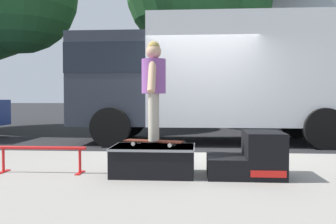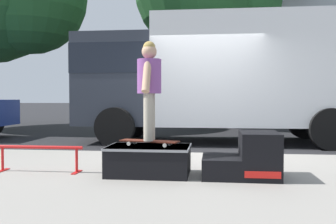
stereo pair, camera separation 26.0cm
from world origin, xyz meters
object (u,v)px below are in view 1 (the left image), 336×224
object	(u,v)px
grind_rail	(41,154)
box_truck	(212,74)
skateboard	(154,141)
skater_kid	(154,82)
kicker_ramp	(252,158)
skate_box	(153,159)

from	to	relation	value
grind_rail	box_truck	distance (m)	5.51
skateboard	skater_kid	bearing A→B (deg)	-90.00
kicker_ramp	box_truck	distance (m)	4.98
skater_kid	skateboard	bearing A→B (deg)	90.00
skateboard	kicker_ramp	bearing A→B (deg)	-1.29
skater_kid	box_truck	bearing A→B (deg)	78.92
kicker_ramp	grind_rail	size ratio (longest dim) A/B	0.78
skater_kid	grind_rail	bearing A→B (deg)	-179.69
skateboard	box_truck	world-z (taller)	box_truck
skate_box	box_truck	world-z (taller)	box_truck
skateboard	skater_kid	world-z (taller)	skater_kid
kicker_ramp	skateboard	bearing A→B (deg)	178.71
skate_box	skateboard	distance (m)	0.23
grind_rail	skater_kid	bearing A→B (deg)	0.31
kicker_ramp	skateboard	xyz separation A→B (m)	(-1.25, 0.03, 0.19)
skater_kid	kicker_ramp	bearing A→B (deg)	-1.29
grind_rail	box_truck	world-z (taller)	box_truck
skate_box	grind_rail	size ratio (longest dim) A/B	0.88
kicker_ramp	box_truck	bearing A→B (deg)	93.82
skater_kid	box_truck	distance (m)	4.86
grind_rail	skate_box	bearing A→B (deg)	-0.76
kicker_ramp	grind_rail	xyz separation A→B (m)	(-2.75, 0.02, 0.02)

